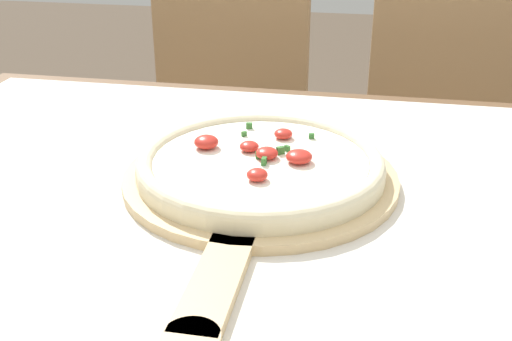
{
  "coord_description": "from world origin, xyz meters",
  "views": [
    {
      "loc": [
        0.12,
        -0.61,
        1.12
      ],
      "look_at": [
        -0.01,
        0.06,
        0.8
      ],
      "focal_mm": 45.0,
      "sensor_mm": 36.0,
      "label": 1
    }
  ],
  "objects_px": {
    "pizza_peel": "(258,185)",
    "pizza": "(261,164)",
    "chair_left": "(223,141)",
    "chair_right": "(447,158)"
  },
  "relations": [
    {
      "from": "pizza_peel",
      "to": "chair_left",
      "type": "xyz_separation_m",
      "value": [
        -0.22,
        0.72,
        -0.25
      ]
    },
    {
      "from": "pizza",
      "to": "chair_right",
      "type": "height_order",
      "value": "chair_right"
    },
    {
      "from": "pizza",
      "to": "chair_right",
      "type": "relative_size",
      "value": 0.34
    },
    {
      "from": "pizza_peel",
      "to": "pizza",
      "type": "height_order",
      "value": "pizza"
    },
    {
      "from": "chair_right",
      "to": "chair_left",
      "type": "bearing_deg",
      "value": 178.39
    },
    {
      "from": "pizza",
      "to": "chair_left",
      "type": "xyz_separation_m",
      "value": [
        -0.22,
        0.7,
        -0.27
      ]
    },
    {
      "from": "pizza",
      "to": "chair_right",
      "type": "bearing_deg",
      "value": 66.39
    },
    {
      "from": "pizza_peel",
      "to": "pizza",
      "type": "bearing_deg",
      "value": 90.3
    },
    {
      "from": "pizza",
      "to": "chair_left",
      "type": "bearing_deg",
      "value": 107.55
    },
    {
      "from": "pizza",
      "to": "pizza_peel",
      "type": "bearing_deg",
      "value": -89.7
    }
  ]
}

